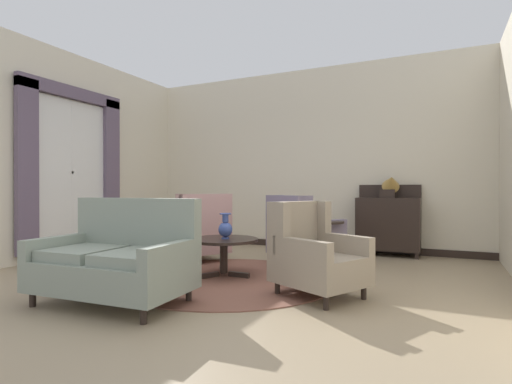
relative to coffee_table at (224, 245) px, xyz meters
The scene contains 15 objects.
ground 0.59m from the coffee_table, 73.22° to the right, with size 9.11×9.11×0.00m, color #9E896B.
wall_back 3.12m from the coffee_table, 87.45° to the left, with size 6.61×0.08×3.38m, color beige.
wall_left 3.41m from the coffee_table, 169.81° to the left, with size 0.08×4.56×3.38m, color beige.
baseboard_back 2.80m from the coffee_table, 87.40° to the left, with size 6.45×0.03×0.12m, color black.
area_rug 0.43m from the coffee_table, 43.30° to the right, with size 2.69×2.69×0.01m, color brown.
window_with_curtains 3.22m from the coffee_table, behind, with size 0.12×1.95×2.65m.
coffee_table is the anchor object (origin of this frame).
porcelain_vase 0.23m from the coffee_table, 36.19° to the right, with size 0.18×0.18×0.32m.
settee 1.50m from the coffee_table, 103.73° to the right, with size 1.52×0.94×1.01m.
armchair_far_left 1.36m from the coffee_table, 16.35° to the right, with size 1.07×1.02×0.97m.
armchair_beside_settee 1.15m from the coffee_table, 140.47° to the left, with size 1.17×1.14×1.04m.
armchair_near_window 1.37m from the coffee_table, 62.89° to the left, with size 1.19×1.20×1.02m.
side_table 1.56m from the coffee_table, 48.60° to the left, with size 0.47×0.47×0.65m.
sideboard 3.06m from the coffee_table, 56.29° to the left, with size 1.01×0.41×1.19m.
gramophone 3.11m from the coffee_table, 54.75° to the left, with size 0.35×0.42×0.45m.
Camera 1 is at (2.40, -3.94, 1.10)m, focal length 27.71 mm.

